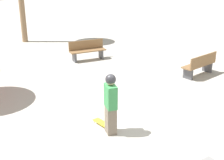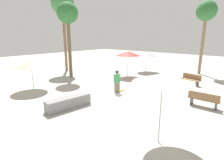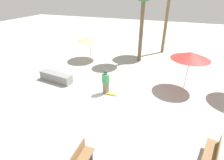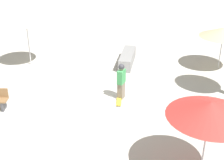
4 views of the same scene
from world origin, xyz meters
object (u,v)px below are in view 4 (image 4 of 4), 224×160
(skater_main, at_px, (121,80))
(shade_umbrella_cream, at_px, (26,20))
(concrete_ledge, at_px, (127,58))
(shade_umbrella_tan, at_px, (224,32))
(shade_umbrella_red, at_px, (210,109))
(skateboard, at_px, (119,101))

(skater_main, distance_m, shade_umbrella_cream, 6.28)
(concrete_ledge, xyz_separation_m, shade_umbrella_tan, (0.32, 4.78, 1.62))
(shade_umbrella_red, bearing_deg, skateboard, -149.54)
(skater_main, relative_size, concrete_ledge, 0.62)
(shade_umbrella_tan, relative_size, shade_umbrella_cream, 0.91)
(concrete_ledge, relative_size, shade_umbrella_red, 1.04)
(skater_main, relative_size, skateboard, 1.98)
(shade_umbrella_tan, bearing_deg, concrete_ledge, -93.81)
(skateboard, distance_m, shade_umbrella_cream, 6.67)
(concrete_ledge, bearing_deg, shade_umbrella_red, 14.24)
(concrete_ledge, height_order, shade_umbrella_tan, shade_umbrella_tan)
(skater_main, bearing_deg, concrete_ledge, -161.06)
(skater_main, bearing_deg, skateboard, 10.67)
(concrete_ledge, relative_size, shade_umbrella_tan, 1.07)
(shade_umbrella_cream, bearing_deg, skater_main, 54.19)
(shade_umbrella_red, bearing_deg, concrete_ledge, -165.76)
(skateboard, xyz_separation_m, shade_umbrella_tan, (-3.92, 5.12, 1.88))
(shade_umbrella_tan, relative_size, shade_umbrella_red, 0.97)
(concrete_ledge, bearing_deg, shade_umbrella_tan, 86.19)
(skateboard, bearing_deg, shade_umbrella_tan, 127.50)
(skateboard, bearing_deg, shade_umbrella_red, 30.51)
(concrete_ledge, relative_size, shade_umbrella_cream, 0.98)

